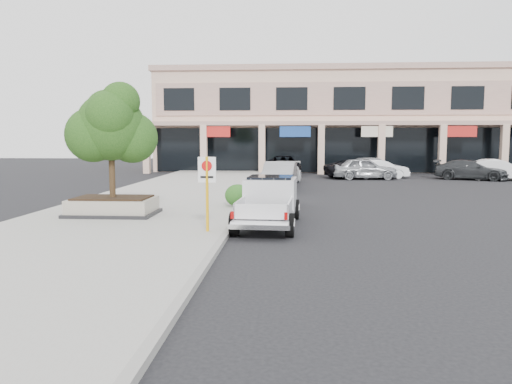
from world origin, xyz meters
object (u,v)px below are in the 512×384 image
(lot_car_c, at_px, (471,170))
(lot_car_e, at_px, (373,166))
(planter_tree, at_px, (116,127))
(planter, at_px, (113,206))
(no_parking_sign, at_px, (207,183))
(curb_car_b, at_px, (280,176))
(curb_car_a, at_px, (270,192))
(lot_car_a, at_px, (364,168))
(lot_car_b, at_px, (380,169))
(lot_car_d, at_px, (358,169))
(lot_car_f, at_px, (497,170))
(curb_car_d, at_px, (283,166))
(pickup_truck, at_px, (268,202))
(curb_car_c, at_px, (283,173))

(lot_car_c, bearing_deg, lot_car_e, 90.30)
(planter_tree, bearing_deg, planter, -131.03)
(no_parking_sign, distance_m, curb_car_b, 14.05)
(curb_car_a, xyz_separation_m, lot_car_c, (14.06, 16.30, 0.00))
(lot_car_a, relative_size, lot_car_b, 1.11)
(no_parking_sign, xyz_separation_m, lot_car_d, (7.67, 23.28, -0.93))
(lot_car_b, xyz_separation_m, lot_car_c, (6.42, -0.90, 0.03))
(lot_car_f, bearing_deg, planter_tree, 140.19)
(curb_car_d, distance_m, lot_car_b, 7.82)
(lot_car_b, bearing_deg, planter, 134.48)
(curb_car_b, height_order, lot_car_e, curb_car_b)
(planter, distance_m, lot_car_f, 28.86)
(planter_tree, height_order, lot_car_a, planter_tree)
(lot_car_d, relative_size, lot_car_e, 1.06)
(lot_car_a, bearing_deg, curb_car_b, 140.80)
(curb_car_d, relative_size, lot_car_a, 1.21)
(pickup_truck, bearing_deg, curb_car_d, 92.98)
(curb_car_b, relative_size, lot_car_c, 1.00)
(lot_car_e, bearing_deg, lot_car_b, 174.72)
(curb_car_d, height_order, lot_car_c, curb_car_d)
(curb_car_a, height_order, curb_car_b, curb_car_b)
(curb_car_b, xyz_separation_m, lot_car_c, (13.82, 8.51, -0.10))
(planter, bearing_deg, lot_car_f, 41.45)
(no_parking_sign, xyz_separation_m, curb_car_a, (1.69, 6.11, -0.90))
(pickup_truck, xyz_separation_m, curb_car_c, (0.28, 16.24, -0.10))
(pickup_truck, xyz_separation_m, curb_car_b, (0.14, 12.09, -0.00))
(pickup_truck, distance_m, curb_car_b, 12.09)
(curb_car_c, relative_size, lot_car_e, 1.06)
(curb_car_d, height_order, lot_car_d, curb_car_d)
(curb_car_c, bearing_deg, lot_car_d, 50.44)
(curb_car_b, bearing_deg, lot_car_b, 56.23)
(lot_car_c, bearing_deg, curb_car_b, 145.66)
(curb_car_a, xyz_separation_m, curb_car_c, (0.37, 11.93, 0.01))
(curb_car_d, xyz_separation_m, lot_car_b, (7.34, -2.70, -0.10))
(pickup_truck, bearing_deg, planter, 171.04)
(pickup_truck, distance_m, lot_car_c, 24.89)
(planter_tree, xyz_separation_m, lot_car_f, (21.50, 18.95, -2.65))
(pickup_truck, bearing_deg, curb_car_b, 92.78)
(no_parking_sign, relative_size, pickup_truck, 0.43)
(planter_tree, distance_m, lot_car_e, 25.79)
(curb_car_a, bearing_deg, planter, -148.05)
(lot_car_c, height_order, lot_car_d, lot_car_c)
(lot_car_b, relative_size, lot_car_d, 0.84)
(curb_car_c, relative_size, curb_car_d, 0.89)
(curb_car_c, bearing_deg, planter_tree, -104.71)
(curb_car_b, height_order, lot_car_f, curb_car_b)
(curb_car_b, distance_m, lot_car_b, 11.97)
(lot_car_e, bearing_deg, pickup_truck, 152.60)
(planter_tree, height_order, curb_car_a, planter_tree)
(lot_car_f, bearing_deg, no_parking_sign, 150.48)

